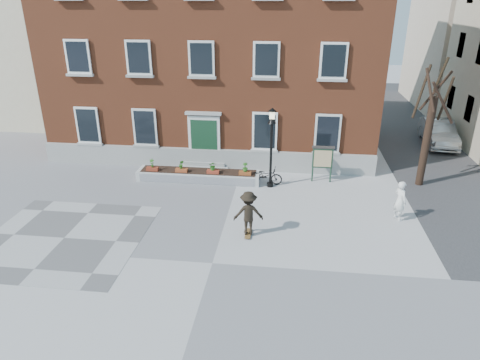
# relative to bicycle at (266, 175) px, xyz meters

# --- Properties ---
(ground) EXTENTS (100.00, 100.00, 0.00)m
(ground) POSITION_rel_bicycle_xyz_m (-1.40, -7.21, -0.44)
(ground) COLOR #A1A1A4
(ground) RESTS_ON ground
(checker_patch) EXTENTS (6.00, 6.00, 0.01)m
(checker_patch) POSITION_rel_bicycle_xyz_m (-7.40, -6.21, -0.43)
(checker_patch) COLOR #555557
(checker_patch) RESTS_ON ground
(distant_building) EXTENTS (10.00, 12.00, 13.00)m
(distant_building) POSITION_rel_bicycle_xyz_m (-19.40, 12.79, 6.06)
(distant_building) COLOR beige
(distant_building) RESTS_ON ground
(bicycle) EXTENTS (1.71, 0.76, 0.87)m
(bicycle) POSITION_rel_bicycle_xyz_m (0.00, 0.00, 0.00)
(bicycle) COLOR black
(bicycle) RESTS_ON ground
(parked_car) EXTENTS (1.97, 4.78, 1.54)m
(parked_car) POSITION_rel_bicycle_xyz_m (10.37, 7.49, 0.34)
(parked_car) COLOR #AEB1B3
(parked_car) RESTS_ON ground
(bystander) EXTENTS (0.65, 0.74, 1.72)m
(bystander) POSITION_rel_bicycle_xyz_m (5.74, -3.09, 0.42)
(bystander) COLOR white
(bystander) RESTS_ON ground
(brick_building) EXTENTS (18.40, 10.85, 12.60)m
(brick_building) POSITION_rel_bicycle_xyz_m (-3.40, 6.77, 5.87)
(brick_building) COLOR brown
(brick_building) RESTS_ON ground
(planter_assembly) EXTENTS (6.20, 1.12, 1.15)m
(planter_assembly) POSITION_rel_bicycle_xyz_m (-3.39, -0.03, -0.13)
(planter_assembly) COLOR silver
(planter_assembly) RESTS_ON ground
(bare_tree) EXTENTS (1.83, 1.83, 6.16)m
(bare_tree) POSITION_rel_bicycle_xyz_m (7.61, 0.80, 2.35)
(bare_tree) COLOR black
(bare_tree) RESTS_ON ground
(lamp_post) EXTENTS (0.40, 0.40, 3.93)m
(lamp_post) POSITION_rel_bicycle_xyz_m (0.25, -0.34, 2.10)
(lamp_post) COLOR black
(lamp_post) RESTS_ON ground
(notice_board) EXTENTS (1.10, 0.16, 1.87)m
(notice_board) POSITION_rel_bicycle_xyz_m (2.77, 0.57, 0.83)
(notice_board) COLOR #193322
(notice_board) RESTS_ON ground
(skateboarder) EXTENTS (1.24, 0.84, 1.85)m
(skateboarder) POSITION_rel_bicycle_xyz_m (-0.35, -5.12, 0.52)
(skateboarder) COLOR brown
(skateboarder) RESTS_ON ground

